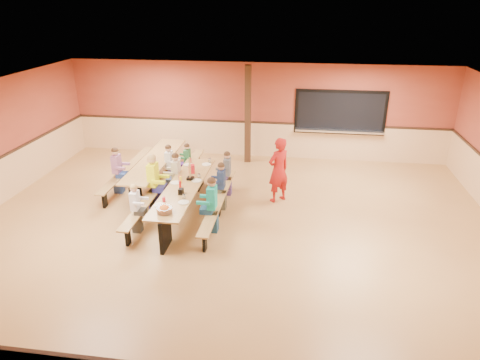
# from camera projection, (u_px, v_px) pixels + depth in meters

# --- Properties ---
(ground) EXTENTS (12.00, 12.00, 0.00)m
(ground) POSITION_uv_depth(u_px,v_px,m) (232.00, 230.00, 9.59)
(ground) COLOR #9D6E3B
(ground) RESTS_ON ground
(room_envelope) EXTENTS (12.04, 10.04, 3.02)m
(room_envelope) POSITION_uv_depth(u_px,v_px,m) (231.00, 203.00, 9.31)
(room_envelope) COLOR #983F2C
(room_envelope) RESTS_ON ground
(kitchen_pass_through) EXTENTS (2.78, 0.28, 1.38)m
(kitchen_pass_through) POSITION_uv_depth(u_px,v_px,m) (340.00, 114.00, 13.18)
(kitchen_pass_through) COLOR black
(kitchen_pass_through) RESTS_ON ground
(structural_post) EXTENTS (0.18, 0.18, 3.00)m
(structural_post) POSITION_uv_depth(u_px,v_px,m) (248.00, 115.00, 13.03)
(structural_post) COLOR #321E10
(structural_post) RESTS_ON ground
(cafeteria_table_main) EXTENTS (1.91, 3.70, 0.74)m
(cafeteria_table_main) POSITION_uv_depth(u_px,v_px,m) (184.00, 193.00, 10.14)
(cafeteria_table_main) COLOR olive
(cafeteria_table_main) RESTS_ON ground
(cafeteria_table_second) EXTENTS (1.91, 3.70, 0.74)m
(cafeteria_table_second) POSITION_uv_depth(u_px,v_px,m) (156.00, 167.00, 11.75)
(cafeteria_table_second) COLOR olive
(cafeteria_table_second) RESTS_ON ground
(seated_child_white_left) EXTENTS (0.33, 0.27, 1.13)m
(seated_child_white_left) POSITION_uv_depth(u_px,v_px,m) (136.00, 209.00, 9.32)
(seated_child_white_left) COLOR white
(seated_child_white_left) RESTS_ON ground
(seated_adult_yellow) EXTENTS (0.44, 0.36, 1.36)m
(seated_adult_yellow) POSITION_uv_depth(u_px,v_px,m) (154.00, 182.00, 10.39)
(seated_adult_yellow) COLOR #F0FF14
(seated_adult_yellow) RESTS_ON ground
(seated_child_grey_left) EXTENTS (0.35, 0.29, 1.18)m
(seated_child_grey_left) POSITION_uv_depth(u_px,v_px,m) (169.00, 166.00, 11.61)
(seated_child_grey_left) COLOR white
(seated_child_grey_left) RESTS_ON ground
(seated_child_teal_right) EXTENTS (0.40, 0.33, 1.27)m
(seated_child_teal_right) POSITION_uv_depth(u_px,v_px,m) (212.00, 205.00, 9.32)
(seated_child_teal_right) COLOR teal
(seated_child_teal_right) RESTS_ON ground
(seated_child_navy_right) EXTENTS (0.36, 0.29, 1.19)m
(seated_child_navy_right) POSITION_uv_depth(u_px,v_px,m) (221.00, 186.00, 10.35)
(seated_child_navy_right) COLOR #1C2B4E
(seated_child_navy_right) RESTS_ON ground
(seated_child_char_right) EXTENTS (0.35, 0.29, 1.18)m
(seated_child_char_right) POSITION_uv_depth(u_px,v_px,m) (227.00, 174.00, 11.12)
(seated_child_char_right) COLOR #4D5157
(seated_child_char_right) RESTS_ON ground
(seated_child_purple_sec) EXTENTS (0.38, 0.31, 1.24)m
(seated_child_purple_sec) POSITION_uv_depth(u_px,v_px,m) (117.00, 171.00, 11.22)
(seated_child_purple_sec) COLOR #965C86
(seated_child_purple_sec) RESTS_ON ground
(seated_child_green_sec) EXTENTS (0.33, 0.27, 1.12)m
(seated_child_green_sec) POSITION_uv_depth(u_px,v_px,m) (188.00, 163.00, 11.89)
(seated_child_green_sec) COLOR #296A3C
(seated_child_green_sec) RESTS_ON ground
(seated_child_tan_sec) EXTENTS (0.38, 0.31, 1.23)m
(seated_child_tan_sec) POSITION_uv_depth(u_px,v_px,m) (176.00, 177.00, 10.86)
(seated_child_tan_sec) COLOR beige
(seated_child_tan_sec) RESTS_ON ground
(standing_woman) EXTENTS (0.72, 0.71, 1.68)m
(standing_woman) POSITION_uv_depth(u_px,v_px,m) (278.00, 170.00, 10.67)
(standing_woman) COLOR #A81613
(standing_woman) RESTS_ON ground
(punch_pitcher) EXTENTS (0.16, 0.16, 0.22)m
(punch_pitcher) POSITION_uv_depth(u_px,v_px,m) (192.00, 169.00, 10.71)
(punch_pitcher) COLOR red
(punch_pitcher) RESTS_ON cafeteria_table_main
(chip_bowl) EXTENTS (0.32, 0.32, 0.15)m
(chip_bowl) POSITION_uv_depth(u_px,v_px,m) (164.00, 210.00, 8.74)
(chip_bowl) COLOR orange
(chip_bowl) RESTS_ON cafeteria_table_main
(napkin_dispenser) EXTENTS (0.10, 0.14, 0.13)m
(napkin_dispenser) POSITION_uv_depth(u_px,v_px,m) (181.00, 191.00, 9.57)
(napkin_dispenser) COLOR black
(napkin_dispenser) RESTS_ON cafeteria_table_main
(condiment_mustard) EXTENTS (0.06, 0.06, 0.17)m
(condiment_mustard) POSITION_uv_depth(u_px,v_px,m) (181.00, 180.00, 10.13)
(condiment_mustard) COLOR yellow
(condiment_mustard) RESTS_ON cafeteria_table_main
(condiment_ketchup) EXTENTS (0.06, 0.06, 0.17)m
(condiment_ketchup) POSITION_uv_depth(u_px,v_px,m) (180.00, 184.00, 9.89)
(condiment_ketchup) COLOR #B2140F
(condiment_ketchup) RESTS_ON cafeteria_table_main
(table_paddle) EXTENTS (0.16, 0.16, 0.56)m
(table_paddle) POSITION_uv_depth(u_px,v_px,m) (190.00, 174.00, 10.32)
(table_paddle) COLOR black
(table_paddle) RESTS_ON cafeteria_table_main
(place_settings) EXTENTS (0.65, 3.30, 0.11)m
(place_settings) POSITION_uv_depth(u_px,v_px,m) (184.00, 183.00, 10.03)
(place_settings) COLOR beige
(place_settings) RESTS_ON cafeteria_table_main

